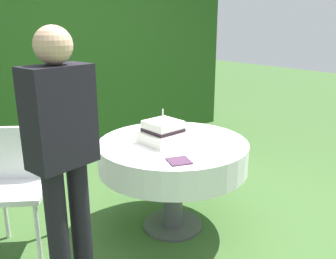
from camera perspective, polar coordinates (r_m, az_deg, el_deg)
ground_plane at (r=3.05m, az=0.74°, el=-15.07°), size 20.00×20.00×0.00m
foliage_hedge at (r=4.82m, az=-18.01°, el=11.55°), size 5.07×0.70×2.48m
cake_table at (r=2.78m, az=0.79°, el=-4.25°), size 1.16×1.16×0.73m
wedding_cake at (r=2.69m, az=-0.81°, el=-0.45°), size 0.32×0.32×0.26m
serving_plate_near at (r=2.61m, az=8.88°, el=-2.99°), size 0.11×0.11×0.01m
serving_plate_far at (r=3.01m, az=-2.38°, el=-0.07°), size 0.15×0.15×0.01m
napkin_stack at (r=2.35m, az=1.78°, el=-5.06°), size 0.18×0.18×0.01m
garden_chair at (r=2.81m, az=-22.76°, el=-7.03°), size 0.55×0.55×0.89m
standing_person at (r=2.05m, az=-16.48°, el=-3.35°), size 0.40×0.28×1.60m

